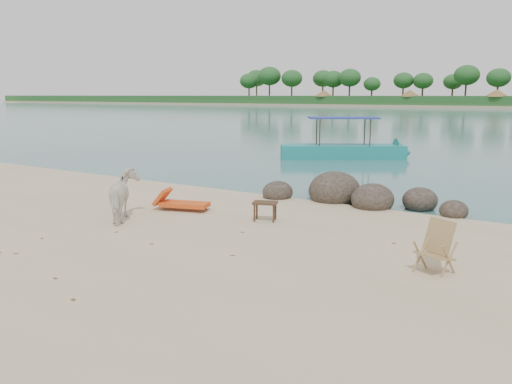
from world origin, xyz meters
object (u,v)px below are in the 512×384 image
Objects in this scene: side_table at (265,213)px; deck_chair at (435,249)px; boulders at (351,195)px; lounge_chair at (185,202)px; boat_near at (343,124)px; cow at (125,196)px.

deck_chair is at bearing -39.79° from side_table.
boulders is 6.46m from deck_chair.
deck_chair is (7.35, -1.53, 0.22)m from lounge_chair.
boat_near reaches higher than lounge_chair.
cow reaches higher than side_table.
cow reaches higher than deck_chair.
deck_chair is at bearing -54.83° from boulders.
deck_chair is (7.96, 0.19, -0.19)m from cow.
boat_near is at bearing 113.61° from boulders.
lounge_chair is 1.81× the size of deck_chair.
side_table is at bearing -105.70° from boulders.
boulders is at bearing 29.29° from lounge_chair.
boat_near is at bearing 77.43° from lounge_chair.
cow reaches higher than boulders.
lounge_chair is at bearing 163.62° from side_table.
lounge_chair is at bearing -150.30° from cow.
boulders is 5.22m from lounge_chair.
cow is at bearing -126.08° from lounge_chair.
lounge_chair reaches higher than side_table.
side_table is (-1.01, -3.58, 0.03)m from boulders.
boulders is at bearing -168.62° from cow.
cow is at bearing -120.06° from boat_near.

